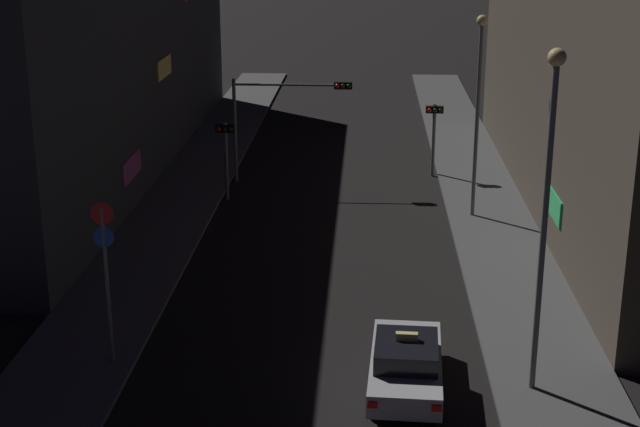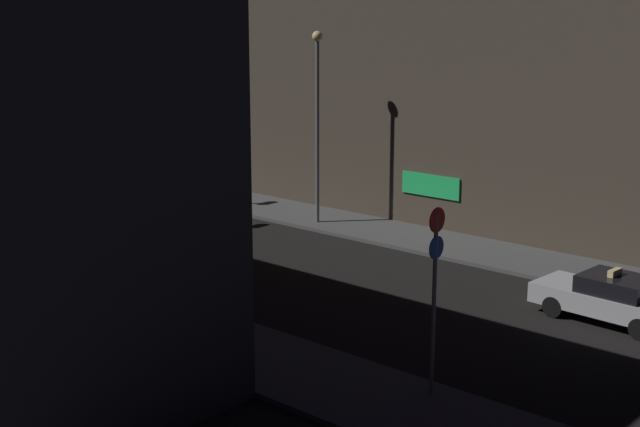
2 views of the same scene
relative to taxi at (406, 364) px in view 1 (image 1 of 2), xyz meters
name	(u,v)px [view 1 (image 1 of 2)]	position (x,y,z in m)	size (l,w,h in m)	color
sidewalk_left	(192,183)	(-8.97, 18.58, -0.66)	(3.35, 60.00, 0.14)	#4C4C4C
sidewalk_right	(478,187)	(3.90, 18.58, -0.66)	(3.35, 60.00, 0.14)	#4C4C4C
building_facade_left	(86,58)	(-14.26, 21.40, 4.54)	(7.33, 34.75, 10.56)	#333338
building_facade_right	(625,81)	(9.27, 16.43, 4.53)	(7.47, 30.75, 10.54)	#473D33
taxi	(406,364)	(0.00, 0.00, 0.00)	(2.03, 4.54, 1.62)	#B7B7BC
traffic_light_overhead	(283,106)	(-4.84, 19.22, 2.78)	(5.34, 0.42, 4.72)	slate
traffic_light_left_kerb	(226,144)	(-7.04, 16.39, 1.70)	(0.80, 0.42, 3.36)	slate
traffic_light_right_kerb	(434,124)	(1.97, 20.60, 1.73)	(0.80, 0.42, 3.41)	slate
sign_pole_left	(106,268)	(-7.88, 0.89, 2.12)	(0.59, 0.10, 4.51)	slate
street_lamp_near_block	(547,187)	(3.23, 0.03, 4.75)	(0.44, 0.44, 8.66)	slate
street_lamp_far_block	(478,94)	(3.18, 14.38, 4.31)	(0.43, 0.43, 7.93)	slate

